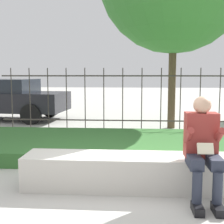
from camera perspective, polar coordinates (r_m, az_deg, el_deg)
name	(u,v)px	position (r m, az deg, el deg)	size (l,w,h in m)	color
ground_plane	(111,188)	(4.28, -0.15, -13.65)	(60.00, 60.00, 0.00)	#B2AFA8
stone_bench	(130,174)	(4.20, 3.26, -11.19)	(2.79, 0.58, 0.45)	beige
person_seated_reader	(203,145)	(3.85, 16.23, -5.78)	(0.42, 0.73, 1.24)	black
grass_berm	(119,146)	(6.08, 1.23, -6.15)	(8.20, 2.45, 0.25)	#33662D
iron_fence	(123,100)	(7.84, 1.97, 2.29)	(6.20, 0.03, 1.65)	#332D28
car_parked_left	(4,98)	(10.85, -19.07, 2.45)	(4.07, 2.13, 1.33)	black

